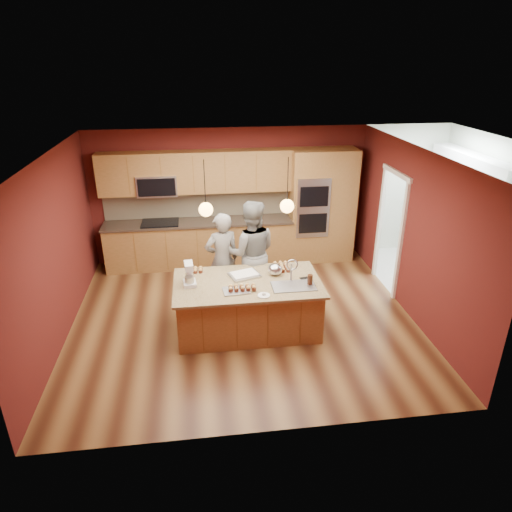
{
  "coord_description": "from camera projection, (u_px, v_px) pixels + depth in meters",
  "views": [
    {
      "loc": [
        -0.63,
        -6.43,
        4.0
      ],
      "look_at": [
        0.2,
        -0.1,
        1.15
      ],
      "focal_mm": 32.0,
      "sensor_mm": 36.0,
      "label": 1
    }
  ],
  "objects": [
    {
      "name": "laundry_room",
      "position": [
        471.0,
        175.0,
        8.34
      ],
      "size": [
        2.6,
        2.7,
        2.7
      ],
      "color": "#BBBCB4",
      "rests_on": "ground"
    },
    {
      "name": "doorway_trim",
      "position": [
        390.0,
        233.0,
        8.15
      ],
      "size": [
        0.08,
        1.11,
        2.2
      ],
      "primitive_type": null,
      "color": "white",
      "rests_on": "wall_right"
    },
    {
      "name": "ceiling",
      "position": [
        241.0,
        154.0,
        6.43
      ],
      "size": [
        5.5,
        5.5,
        0.0
      ],
      "primitive_type": "plane",
      "rotation": [
        3.14,
        0.0,
        0.0
      ],
      "color": "white",
      "rests_on": "ground"
    },
    {
      "name": "washer",
      "position": [
        460.0,
        254.0,
        8.55
      ],
      "size": [
        0.76,
        0.78,
        1.1
      ],
      "primitive_type": "cube",
      "rotation": [
        0.0,
        0.0,
        -0.11
      ],
      "color": "white",
      "rests_on": "floor"
    },
    {
      "name": "cooling_rack",
      "position": [
        236.0,
        291.0,
        6.64
      ],
      "size": [
        0.4,
        0.3,
        0.02
      ],
      "primitive_type": "cube",
      "rotation": [
        0.0,
        0.0,
        0.09
      ],
      "color": "#A8AAAF",
      "rests_on": "island"
    },
    {
      "name": "person_left",
      "position": [
        222.0,
        260.0,
        7.66
      ],
      "size": [
        0.68,
        0.54,
        1.64
      ],
      "primitive_type": "imported",
      "rotation": [
        0.0,
        0.0,
        3.42
      ],
      "color": "black",
      "rests_on": "floor"
    },
    {
      "name": "plate",
      "position": [
        264.0,
        295.0,
        6.51
      ],
      "size": [
        0.18,
        0.18,
        0.01
      ],
      "primitive_type": "cylinder",
      "color": "white",
      "rests_on": "island"
    },
    {
      "name": "stand_mixer",
      "position": [
        189.0,
        275.0,
        6.78
      ],
      "size": [
        0.21,
        0.27,
        0.35
      ],
      "rotation": [
        0.0,
        0.0,
        0.08
      ],
      "color": "white",
      "rests_on": "island"
    },
    {
      "name": "tumbler",
      "position": [
        310.0,
        280.0,
        6.81
      ],
      "size": [
        0.08,
        0.08,
        0.16
      ],
      "primitive_type": "cylinder",
      "color": "#391C0F",
      "rests_on": "island"
    },
    {
      "name": "sheet_cake",
      "position": [
        244.0,
        275.0,
        7.09
      ],
      "size": [
        0.53,
        0.46,
        0.05
      ],
      "rotation": [
        0.0,
        0.0,
        0.31
      ],
      "color": "silver",
      "rests_on": "island"
    },
    {
      "name": "wall_right",
      "position": [
        413.0,
        234.0,
        7.3
      ],
      "size": [
        0.0,
        5.0,
        5.0
      ],
      "primitive_type": "plane",
      "rotation": [
        1.57,
        0.0,
        -1.57
      ],
      "color": "#531815",
      "rests_on": "ground"
    },
    {
      "name": "dryer",
      "position": [
        438.0,
        240.0,
        9.29
      ],
      "size": [
        0.72,
        0.74,
        1.03
      ],
      "primitive_type": "cube",
      "rotation": [
        0.0,
        0.0,
        -0.14
      ],
      "color": "white",
      "rests_on": "floor"
    },
    {
      "name": "cupcakes_rack",
      "position": [
        242.0,
        287.0,
        6.64
      ],
      "size": [
        0.42,
        0.17,
        0.08
      ],
      "primitive_type": null,
      "color": "tan",
      "rests_on": "island"
    },
    {
      "name": "pendant_left",
      "position": [
        206.0,
        209.0,
        6.36
      ],
      "size": [
        0.2,
        0.2,
        0.8
      ],
      "color": "black",
      "rests_on": "ceiling"
    },
    {
      "name": "cabinet_run",
      "position": [
        197.0,
        218.0,
        9.08
      ],
      "size": [
        3.74,
        0.64,
        2.3
      ],
      "color": "brown",
      "rests_on": "floor"
    },
    {
      "name": "cupcakes_right",
      "position": [
        282.0,
        267.0,
        7.32
      ],
      "size": [
        0.25,
        0.33,
        0.07
      ],
      "primitive_type": null,
      "color": "tan",
      "rests_on": "island"
    },
    {
      "name": "wall_front",
      "position": [
        267.0,
        333.0,
        4.71
      ],
      "size": [
        5.5,
        0.0,
        5.5
      ],
      "primitive_type": "plane",
      "rotation": [
        -1.57,
        0.0,
        0.0
      ],
      "color": "#531815",
      "rests_on": "ground"
    },
    {
      "name": "wall_left",
      "position": [
        55.0,
        251.0,
        6.65
      ],
      "size": [
        0.0,
        5.0,
        5.0
      ],
      "primitive_type": "plane",
      "rotation": [
        1.57,
        0.0,
        1.57
      ],
      "color": "#531815",
      "rests_on": "ground"
    },
    {
      "name": "pendant_right",
      "position": [
        287.0,
        206.0,
        6.49
      ],
      "size": [
        0.2,
        0.2,
        0.8
      ],
      "color": "black",
      "rests_on": "ceiling"
    },
    {
      "name": "mixing_bowl",
      "position": [
        275.0,
        269.0,
        7.11
      ],
      "size": [
        0.22,
        0.22,
        0.19
      ],
      "primitive_type": "ellipsoid",
      "color": "silver",
      "rests_on": "island"
    },
    {
      "name": "wall_back",
      "position": [
        229.0,
        196.0,
        9.24
      ],
      "size": [
        5.5,
        0.0,
        5.5
      ],
      "primitive_type": "plane",
      "rotation": [
        1.57,
        0.0,
        0.0
      ],
      "color": "#531815",
      "rests_on": "ground"
    },
    {
      "name": "person_right",
      "position": [
        251.0,
        253.0,
        7.68
      ],
      "size": [
        0.94,
        0.76,
        1.83
      ],
      "primitive_type": "imported",
      "rotation": [
        0.0,
        0.0,
        3.06
      ],
      "color": "slate",
      "rests_on": "floor"
    },
    {
      "name": "phone",
      "position": [
        305.0,
        278.0,
        7.01
      ],
      "size": [
        0.15,
        0.1,
        0.01
      ],
      "primitive_type": "cube",
      "rotation": [
        0.0,
        0.0,
        0.19
      ],
      "color": "black",
      "rests_on": "island"
    },
    {
      "name": "cupcakes_left",
      "position": [
        195.0,
        270.0,
        7.21
      ],
      "size": [
        0.25,
        0.17,
        0.07
      ],
      "primitive_type": null,
      "color": "tan",
      "rests_on": "island"
    },
    {
      "name": "island",
      "position": [
        249.0,
        305.0,
        7.07
      ],
      "size": [
        2.23,
        1.25,
        1.2
      ],
      "color": "brown",
      "rests_on": "floor"
    },
    {
      "name": "floor",
      "position": [
        243.0,
        318.0,
        7.53
      ],
      "size": [
        5.5,
        5.5,
        0.0
      ],
      "primitive_type": "plane",
      "color": "#422213",
      "rests_on": "ground"
    },
    {
      "name": "oven_column",
      "position": [
        321.0,
        206.0,
        9.26
      ],
      "size": [
        1.3,
        0.62,
        2.3
      ],
      "color": "brown",
      "rests_on": "floor"
    }
  ]
}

